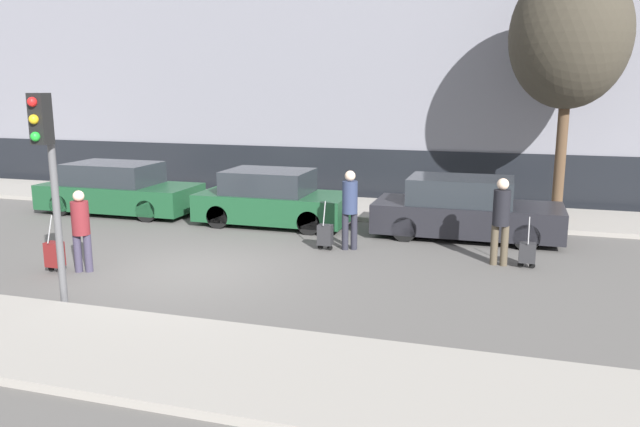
% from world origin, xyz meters
% --- Properties ---
extents(ground_plane, '(80.00, 80.00, 0.00)m').
position_xyz_m(ground_plane, '(0.00, 0.00, 0.00)').
color(ground_plane, '#565451').
extents(sidewalk_near, '(28.00, 2.50, 0.12)m').
position_xyz_m(sidewalk_near, '(0.00, -3.75, 0.06)').
color(sidewalk_near, gray).
rests_on(sidewalk_near, ground_plane).
extents(sidewalk_far, '(28.00, 3.00, 0.12)m').
position_xyz_m(sidewalk_far, '(0.00, 7.00, 0.06)').
color(sidewalk_far, gray).
rests_on(sidewalk_far, ground_plane).
extents(building_facade, '(28.00, 2.29, 11.22)m').
position_xyz_m(building_facade, '(0.00, 10.32, 5.59)').
color(building_facade, slate).
rests_on(building_facade, ground_plane).
extents(parked_car_0, '(4.52, 1.88, 1.45)m').
position_xyz_m(parked_car_0, '(-4.81, 4.63, 0.67)').
color(parked_car_0, '#194728').
rests_on(parked_car_0, ground_plane).
extents(parked_car_1, '(3.98, 1.85, 1.45)m').
position_xyz_m(parked_car_1, '(0.00, 4.49, 0.67)').
color(parked_car_1, '#194728').
rests_on(parked_car_1, ground_plane).
extents(parked_car_2, '(4.42, 1.81, 1.46)m').
position_xyz_m(parked_car_2, '(4.97, 4.49, 0.68)').
color(parked_car_2, black).
rests_on(parked_car_2, ground_plane).
extents(pedestrian_left, '(0.34, 0.34, 1.63)m').
position_xyz_m(pedestrian_left, '(-2.02, -0.62, 0.92)').
color(pedestrian_left, '#383347').
rests_on(pedestrian_left, ground_plane).
extents(trolley_left, '(0.34, 0.29, 1.15)m').
position_xyz_m(trolley_left, '(-2.54, -0.81, 0.36)').
color(trolley_left, maroon).
rests_on(trolley_left, ground_plane).
extents(pedestrian_center, '(0.34, 0.34, 1.79)m').
position_xyz_m(pedestrian_center, '(2.59, 2.57, 1.02)').
color(pedestrian_center, '#23232D').
rests_on(pedestrian_center, ground_plane).
extents(trolley_center, '(0.34, 0.29, 1.12)m').
position_xyz_m(trolley_center, '(2.08, 2.37, 0.35)').
color(trolley_center, '#262628').
rests_on(trolley_center, ground_plane).
extents(pedestrian_right, '(0.35, 0.34, 1.80)m').
position_xyz_m(pedestrian_right, '(5.82, 2.26, 1.03)').
color(pedestrian_right, '#4C4233').
rests_on(pedestrian_right, ground_plane).
extents(trolley_right, '(0.34, 0.29, 1.06)m').
position_xyz_m(trolley_right, '(6.37, 2.21, 0.32)').
color(trolley_right, '#262628').
rests_on(trolley_right, ground_plane).
extents(traffic_light, '(0.28, 0.47, 3.51)m').
position_xyz_m(traffic_light, '(-1.18, -2.36, 2.51)').
color(traffic_light, '#515154').
rests_on(traffic_light, ground_plane).
extents(bare_tree_near_crossing, '(3.02, 3.02, 6.59)m').
position_xyz_m(bare_tree_near_crossing, '(7.21, 6.97, 4.84)').
color(bare_tree_near_crossing, '#4C3826').
rests_on(bare_tree_near_crossing, sidewalk_far).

